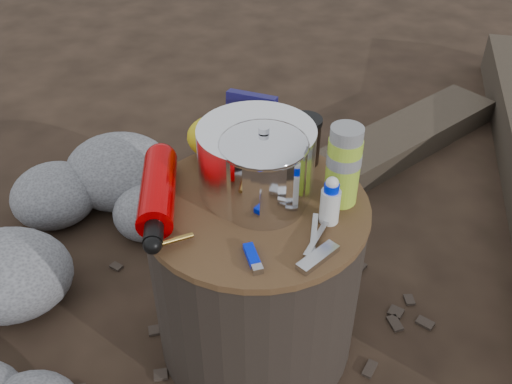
# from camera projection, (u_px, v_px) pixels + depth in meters

# --- Properties ---
(ground) EXTENTS (60.00, 60.00, 0.00)m
(ground) POSITION_uv_depth(u_px,v_px,m) (256.00, 337.00, 1.46)
(ground) COLOR black
(ground) RESTS_ON ground
(stump) EXTENTS (0.48, 0.48, 0.45)m
(stump) POSITION_uv_depth(u_px,v_px,m) (256.00, 277.00, 1.32)
(stump) COLOR black
(stump) RESTS_ON ground
(rock_ring) EXTENTS (0.50, 1.09, 0.22)m
(rock_ring) POSITION_uv_depth(u_px,v_px,m) (70.00, 264.00, 1.52)
(rock_ring) COLOR slate
(rock_ring) RESTS_ON ground
(log_small) EXTENTS (0.94, 0.93, 0.09)m
(log_small) POSITION_uv_depth(u_px,v_px,m) (386.00, 147.00, 2.10)
(log_small) COLOR #332A21
(log_small) RESTS_ON ground
(foil_windscreen) EXTENTS (0.25, 0.25, 0.15)m
(foil_windscreen) POSITION_uv_depth(u_px,v_px,m) (256.00, 160.00, 1.18)
(foil_windscreen) COLOR white
(foil_windscreen) RESTS_ON stump
(camping_pot) EXTENTS (0.18, 0.18, 0.18)m
(camping_pot) POSITION_uv_depth(u_px,v_px,m) (263.00, 169.00, 1.13)
(camping_pot) COLOR silver
(camping_pot) RESTS_ON stump
(fuel_bottle) EXTENTS (0.12, 0.31, 0.07)m
(fuel_bottle) POSITION_uv_depth(u_px,v_px,m) (158.00, 190.00, 1.17)
(fuel_bottle) COLOR #B40002
(fuel_bottle) RESTS_ON stump
(thermos) EXTENTS (0.07, 0.07, 0.18)m
(thermos) POSITION_uv_depth(u_px,v_px,m) (343.00, 166.00, 1.15)
(thermos) COLOR #A2C930
(thermos) RESTS_ON stump
(travel_mug) EXTENTS (0.08, 0.08, 0.11)m
(travel_mug) POSITION_uv_depth(u_px,v_px,m) (304.00, 141.00, 1.28)
(travel_mug) COLOR black
(travel_mug) RESTS_ON stump
(stuff_sack) EXTENTS (0.15, 0.12, 0.10)m
(stuff_sack) POSITION_uv_depth(u_px,v_px,m) (219.00, 137.00, 1.30)
(stuff_sack) COLOR gold
(stuff_sack) RESTS_ON stump
(food_pouch) EXTENTS (0.12, 0.06, 0.15)m
(food_pouch) POSITION_uv_depth(u_px,v_px,m) (251.00, 125.00, 1.30)
(food_pouch) COLOR #120F47
(food_pouch) RESTS_ON stump
(lighter) EXTENTS (0.05, 0.08, 0.01)m
(lighter) POSITION_uv_depth(u_px,v_px,m) (252.00, 255.00, 1.05)
(lighter) COLOR #001AF2
(lighter) RESTS_ON stump
(multitool) EXTENTS (0.08, 0.09, 0.01)m
(multitool) POSITION_uv_depth(u_px,v_px,m) (318.00, 257.00, 1.05)
(multitool) COLOR #B2B2B7
(multitool) RESTS_ON stump
(pot_grabber) EXTENTS (0.07, 0.15, 0.01)m
(pot_grabber) POSITION_uv_depth(u_px,v_px,m) (314.00, 236.00, 1.10)
(pot_grabber) COLOR #B2B2B7
(pot_grabber) RESTS_ON stump
(squeeze_bottle) EXTENTS (0.04, 0.04, 0.10)m
(squeeze_bottle) POSITION_uv_depth(u_px,v_px,m) (330.00, 202.00, 1.11)
(squeeze_bottle) COLOR silver
(squeeze_bottle) RESTS_ON stump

